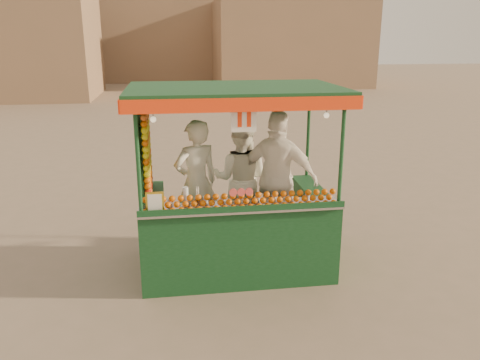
{
  "coord_description": "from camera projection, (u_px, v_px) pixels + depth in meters",
  "views": [
    {
      "loc": [
        -0.34,
        -5.71,
        2.95
      ],
      "look_at": [
        0.51,
        0.19,
        1.15
      ],
      "focal_mm": 35.89,
      "sensor_mm": 36.0,
      "label": 1
    }
  ],
  "objects": [
    {
      "name": "vendor_right",
      "position": [
        278.0,
        179.0,
        6.22
      ],
      "size": [
        1.13,
        0.88,
        1.79
      ],
      "rotation": [
        0.0,
        0.0,
        2.65
      ],
      "color": "white",
      "rests_on": "ground"
    },
    {
      "name": "building_center",
      "position": [
        144.0,
        28.0,
        33.46
      ],
      "size": [
        14.0,
        7.0,
        7.0
      ],
      "primitive_type": "cube",
      "color": "#86654C",
      "rests_on": "ground"
    },
    {
      "name": "ground",
      "position": [
        204.0,
        269.0,
        6.31
      ],
      "size": [
        90.0,
        90.0,
        0.0
      ],
      "primitive_type": "plane",
      "color": "#756654",
      "rests_on": "ground"
    },
    {
      "name": "juice_cart",
      "position": [
        231.0,
        214.0,
        6.11
      ],
      "size": [
        2.6,
        1.69,
        2.36
      ],
      "color": "#103A19",
      "rests_on": "ground"
    },
    {
      "name": "vendor_middle",
      "position": [
        241.0,
        179.0,
        6.53
      ],
      "size": [
        0.93,
        0.81,
        1.62
      ],
      "rotation": [
        0.0,
        0.0,
        2.85
      ],
      "color": "white",
      "rests_on": "ground"
    },
    {
      "name": "building_right",
      "position": [
        289.0,
        44.0,
        29.3
      ],
      "size": [
        9.0,
        6.0,
        5.0
      ],
      "primitive_type": "cube",
      "color": "#86654C",
      "rests_on": "ground"
    },
    {
      "name": "vendor_left",
      "position": [
        196.0,
        183.0,
        6.26
      ],
      "size": [
        0.71,
        0.59,
        1.67
      ],
      "rotation": [
        0.0,
        0.0,
        3.51
      ],
      "color": "white",
      "rests_on": "ground"
    }
  ]
}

